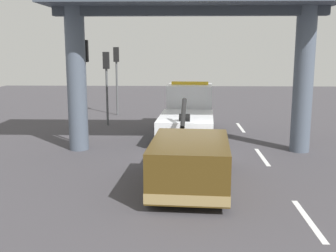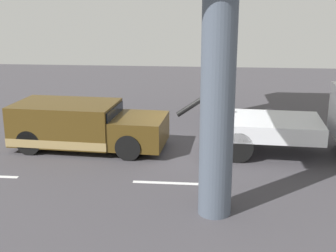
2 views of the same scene
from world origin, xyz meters
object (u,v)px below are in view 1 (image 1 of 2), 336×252
at_px(tow_truck_white, 188,109).
at_px(traffic_light_far, 106,72).
at_px(traffic_light_mid, 116,66).
at_px(towed_van_green, 191,162).
at_px(traffic_light_near, 85,70).

xyz_separation_m(tow_truck_white, traffic_light_far, (2.02, 4.40, 1.71)).
height_order(tow_truck_white, traffic_light_far, traffic_light_far).
bearing_deg(traffic_light_mid, towed_van_green, -162.23).
bearing_deg(towed_van_green, traffic_light_far, 23.36).
xyz_separation_m(towed_van_green, traffic_light_near, (5.06, 4.35, 2.50)).
distance_m(traffic_light_far, traffic_light_mid, 3.50).
distance_m(towed_van_green, traffic_light_far, 11.17).
height_order(tow_truck_white, traffic_light_mid, traffic_light_mid).
bearing_deg(tow_truck_white, traffic_light_mid, 38.58).
height_order(towed_van_green, traffic_light_near, traffic_light_near).
relative_size(tow_truck_white, traffic_light_mid, 1.73).
relative_size(traffic_light_near, traffic_light_far, 1.13).
bearing_deg(towed_van_green, tow_truck_white, -0.38).
height_order(tow_truck_white, traffic_light_near, traffic_light_near).
height_order(tow_truck_white, towed_van_green, tow_truck_white).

